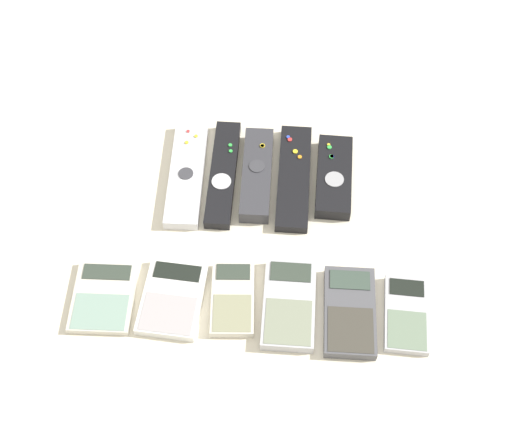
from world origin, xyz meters
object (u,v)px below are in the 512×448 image
remote_1 (223,173)px  calculator_2 (233,298)px  calculator_0 (104,297)px  calculator_1 (172,299)px  calculator_5 (406,314)px  calculator_3 (289,304)px  remote_3 (294,177)px  remote_4 (334,177)px  remote_2 (257,174)px  calculator_4 (350,312)px  remote_0 (187,174)px

remote_1 → calculator_2: 0.23m
calculator_0 → calculator_1: size_ratio=0.92×
calculator_5 → calculator_1: bearing=-178.0°
calculator_0 → calculator_5: 0.44m
calculator_1 → calculator_3: 0.17m
remote_3 → calculator_3: size_ratio=1.44×
remote_4 → calculator_2: 0.27m
remote_4 → remote_2: bearing=-176.4°
remote_3 → calculator_4: same height
remote_1 → calculator_1: size_ratio=1.65×
calculator_2 → remote_0: bearing=109.7°
calculator_1 → remote_1: bearing=81.3°
remote_3 → calculator_0: size_ratio=1.75×
remote_3 → calculator_0: remote_3 is taller
calculator_0 → calculator_5: size_ratio=0.96×
calculator_0 → calculator_4: bearing=-1.6°
remote_0 → remote_1: 0.06m
calculator_1 → calculator_2: (0.09, 0.01, 0.00)m
remote_3 → calculator_3: 0.23m
remote_3 → remote_1: bearing=-179.7°
calculator_0 → calculator_4: 0.36m
calculator_1 → calculator_4: size_ratio=0.90×
remote_2 → calculator_5: remote_2 is taller
remote_0 → calculator_0: (-0.09, -0.23, -0.00)m
calculator_1 → calculator_3: calculator_3 is taller
calculator_1 → calculator_2: same height
remote_3 → remote_4: (0.06, 0.00, 0.00)m
calculator_1 → calculator_4: 0.26m
calculator_3 → calculator_5: size_ratio=1.17×
remote_0 → calculator_1: size_ratio=1.65×
remote_3 → calculator_3: calculator_3 is taller
remote_2 → calculator_5: bearing=-45.8°
remote_0 → calculator_5: remote_0 is taller
calculator_0 → calculator_1: 0.10m
calculator_4 → calculator_3: bearing=175.5°
remote_2 → remote_3: 0.06m
remote_3 → calculator_2: remote_3 is taller
remote_2 → calculator_3: bearing=-75.4°
remote_1 → calculator_0: size_ratio=1.78×
remote_1 → remote_2: remote_2 is taller
remote_3 → remote_4: 0.06m
remote_4 → calculator_2: bearing=-120.9°
calculator_1 → remote_2: bearing=69.0°
remote_1 → calculator_3: (0.12, -0.23, 0.00)m
remote_4 → calculator_0: (-0.33, -0.24, -0.01)m
remote_0 → calculator_1: (0.01, -0.23, -0.00)m
remote_2 → calculator_4: size_ratio=1.26×
calculator_5 → calculator_3: bearing=-179.0°
remote_4 → calculator_1: remote_4 is taller
remote_0 → calculator_5: (0.34, -0.23, -0.00)m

